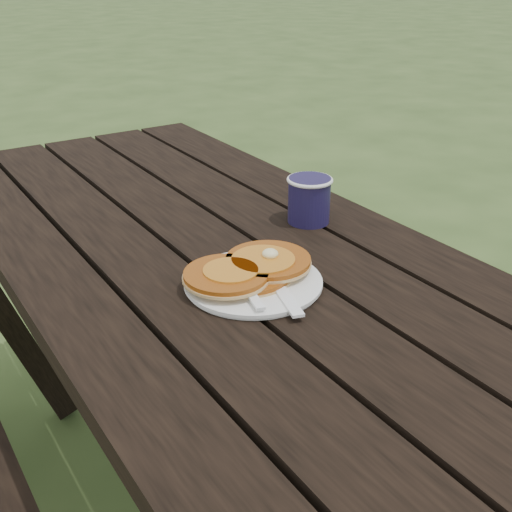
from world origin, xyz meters
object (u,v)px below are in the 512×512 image
plate (253,283)px  coffee_cup (309,197)px  picnic_table (225,408)px  pancake_stack (249,269)px

plate → coffee_cup: coffee_cup is taller
plate → coffee_cup: bearing=34.7°
picnic_table → plate: 0.42m
plate → coffee_cup: (0.25, 0.17, 0.05)m
plate → pancake_stack: bearing=86.5°
picnic_table → pancake_stack: 0.43m
picnic_table → coffee_cup: coffee_cup is taller
pancake_stack → picnic_table: bearing=79.3°
plate → coffee_cup: size_ratio=2.39×
coffee_cup → picnic_table: bearing=-175.8°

